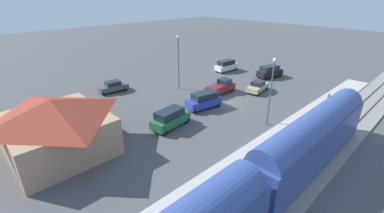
{
  "coord_description": "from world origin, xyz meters",
  "views": [
    {
      "loc": [
        -20.82,
        27.91,
        14.55
      ],
      "look_at": [
        1.18,
        6.59,
        1.0
      ],
      "focal_mm": 24.32,
      "sensor_mm": 36.0,
      "label": 1
    }
  ],
  "objects_px": {
    "station_building": "(56,125)",
    "sedan_tan": "(258,86)",
    "sedan_charcoal": "(113,86)",
    "pedestrian_on_platform": "(328,98)",
    "pickup_maroon": "(221,87)",
    "light_pole_lot_center": "(178,57)",
    "suv_white": "(226,65)",
    "suv_black": "(270,71)",
    "suv_green": "(170,118)",
    "suv_blue": "(204,100)",
    "light_pole_near_platform": "(272,85)"
  },
  "relations": [
    {
      "from": "station_building",
      "to": "suv_black",
      "type": "relative_size",
      "value": 1.99
    },
    {
      "from": "station_building",
      "to": "sedan_charcoal",
      "type": "relative_size",
      "value": 2.21
    },
    {
      "from": "pedestrian_on_platform",
      "to": "suv_white",
      "type": "distance_m",
      "value": 21.18
    },
    {
      "from": "sedan_charcoal",
      "to": "sedan_tan",
      "type": "height_order",
      "value": "same"
    },
    {
      "from": "suv_blue",
      "to": "sedan_tan",
      "type": "xyz_separation_m",
      "value": [
        -1.52,
        -10.73,
        -0.27
      ]
    },
    {
      "from": "sedan_charcoal",
      "to": "suv_green",
      "type": "height_order",
      "value": "suv_green"
    },
    {
      "from": "pickup_maroon",
      "to": "suv_black",
      "type": "distance_m",
      "value": 12.91
    },
    {
      "from": "pedestrian_on_platform",
      "to": "sedan_tan",
      "type": "height_order",
      "value": "pedestrian_on_platform"
    },
    {
      "from": "pickup_maroon",
      "to": "sedan_tan",
      "type": "height_order",
      "value": "pickup_maroon"
    },
    {
      "from": "sedan_charcoal",
      "to": "suv_black",
      "type": "xyz_separation_m",
      "value": [
        -13.17,
        -24.47,
        0.27
      ]
    },
    {
      "from": "suv_blue",
      "to": "light_pole_lot_center",
      "type": "height_order",
      "value": "light_pole_lot_center"
    },
    {
      "from": "suv_black",
      "to": "station_building",
      "type": "bearing_deg",
      "value": 87.62
    },
    {
      "from": "sedan_tan",
      "to": "suv_green",
      "type": "bearing_deg",
      "value": 88.33
    },
    {
      "from": "suv_white",
      "to": "light_pole_lot_center",
      "type": "bearing_deg",
      "value": 95.01
    },
    {
      "from": "light_pole_lot_center",
      "to": "suv_white",
      "type": "bearing_deg",
      "value": -84.99
    },
    {
      "from": "pedestrian_on_platform",
      "to": "sedan_tan",
      "type": "distance_m",
      "value": 10.15
    },
    {
      "from": "sedan_charcoal",
      "to": "suv_black",
      "type": "bearing_deg",
      "value": -118.29
    },
    {
      "from": "sedan_charcoal",
      "to": "suv_white",
      "type": "height_order",
      "value": "suv_white"
    },
    {
      "from": "pedestrian_on_platform",
      "to": "suv_black",
      "type": "height_order",
      "value": "suv_black"
    },
    {
      "from": "station_building",
      "to": "pedestrian_on_platform",
      "type": "distance_m",
      "value": 33.53
    },
    {
      "from": "station_building",
      "to": "pickup_maroon",
      "type": "xyz_separation_m",
      "value": [
        -0.64,
        -23.7,
        -1.85
      ]
    },
    {
      "from": "light_pole_lot_center",
      "to": "suv_green",
      "type": "bearing_deg",
      "value": 134.15
    },
    {
      "from": "suv_blue",
      "to": "sedan_charcoal",
      "type": "xyz_separation_m",
      "value": [
        14.32,
        5.71,
        -0.27
      ]
    },
    {
      "from": "suv_green",
      "to": "sedan_charcoal",
      "type": "bearing_deg",
      "value": -3.94
    },
    {
      "from": "light_pole_near_platform",
      "to": "light_pole_lot_center",
      "type": "bearing_deg",
      "value": -2.64
    },
    {
      "from": "sedan_tan",
      "to": "suv_black",
      "type": "bearing_deg",
      "value": -71.63
    },
    {
      "from": "pedestrian_on_platform",
      "to": "sedan_tan",
      "type": "relative_size",
      "value": 0.36
    },
    {
      "from": "pedestrian_on_platform",
      "to": "suv_blue",
      "type": "height_order",
      "value": "suv_blue"
    },
    {
      "from": "station_building",
      "to": "light_pole_near_platform",
      "type": "relative_size",
      "value": 1.29
    },
    {
      "from": "pickup_maroon",
      "to": "light_pole_near_platform",
      "type": "bearing_deg",
      "value": 159.33
    },
    {
      "from": "pedestrian_on_platform",
      "to": "suv_green",
      "type": "height_order",
      "value": "suv_green"
    },
    {
      "from": "pedestrian_on_platform",
      "to": "light_pole_near_platform",
      "type": "distance_m",
      "value": 11.65
    },
    {
      "from": "station_building",
      "to": "suv_black",
      "type": "bearing_deg",
      "value": -92.38
    },
    {
      "from": "suv_white",
      "to": "light_pole_near_platform",
      "type": "distance_m",
      "value": 23.27
    },
    {
      "from": "station_building",
      "to": "suv_green",
      "type": "relative_size",
      "value": 2.04
    },
    {
      "from": "station_building",
      "to": "pickup_maroon",
      "type": "relative_size",
      "value": 1.9
    },
    {
      "from": "suv_blue",
      "to": "light_pole_near_platform",
      "type": "distance_m",
      "value": 9.57
    },
    {
      "from": "pedestrian_on_platform",
      "to": "light_pole_lot_center",
      "type": "distance_m",
      "value": 22.35
    },
    {
      "from": "station_building",
      "to": "sedan_tan",
      "type": "bearing_deg",
      "value": -98.35
    },
    {
      "from": "pedestrian_on_platform",
      "to": "light_pole_lot_center",
      "type": "height_order",
      "value": "light_pole_lot_center"
    },
    {
      "from": "station_building",
      "to": "pedestrian_on_platform",
      "type": "height_order",
      "value": "station_building"
    },
    {
      "from": "suv_blue",
      "to": "suv_green",
      "type": "distance_m",
      "value": 6.84
    },
    {
      "from": "pedestrian_on_platform",
      "to": "sedan_tan",
      "type": "bearing_deg",
      "value": 10.24
    },
    {
      "from": "suv_blue",
      "to": "pickup_maroon",
      "type": "height_order",
      "value": "suv_blue"
    },
    {
      "from": "pickup_maroon",
      "to": "sedan_tan",
      "type": "distance_m",
      "value": 6.0
    },
    {
      "from": "suv_black",
      "to": "light_pole_near_platform",
      "type": "height_order",
      "value": "light_pole_near_platform"
    },
    {
      "from": "suv_blue",
      "to": "suv_black",
      "type": "height_order",
      "value": "same"
    },
    {
      "from": "pickup_maroon",
      "to": "light_pole_lot_center",
      "type": "distance_m",
      "value": 8.13
    },
    {
      "from": "suv_green",
      "to": "suv_black",
      "type": "xyz_separation_m",
      "value": [
        2.16,
        -25.53,
        0.0
      ]
    },
    {
      "from": "station_building",
      "to": "sedan_tan",
      "type": "height_order",
      "value": "station_building"
    }
  ]
}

